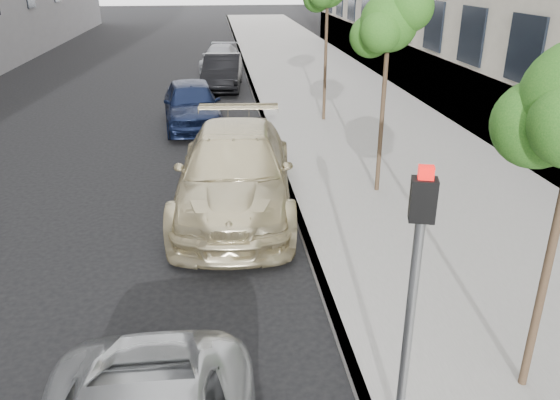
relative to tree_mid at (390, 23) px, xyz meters
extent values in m
cube|color=gray|center=(1.07, 16.00, -3.80)|extent=(6.40, 72.00, 0.14)
cube|color=#9E9B93|center=(-2.05, 16.00, -3.80)|extent=(0.15, 72.00, 0.14)
cylinder|color=#38281C|center=(-0.03, -6.50, -1.60)|extent=(0.10, 0.10, 4.26)
sphere|color=#185716|center=(-0.33, -6.25, -0.47)|extent=(0.94, 0.94, 0.94)
cylinder|color=#38281C|center=(-0.03, 0.00, -1.51)|extent=(0.10, 0.10, 4.44)
sphere|color=#185716|center=(-0.03, 0.00, 0.01)|extent=(1.21, 1.21, 1.21)
sphere|color=#185716|center=(0.32, -0.20, 0.31)|extent=(0.97, 0.97, 0.97)
sphere|color=#185716|center=(-0.33, 0.25, -0.29)|extent=(0.91, 0.91, 0.91)
cylinder|color=#38281C|center=(-0.03, 6.50, -1.28)|extent=(0.10, 0.10, 4.89)
cylinder|color=#939699|center=(-1.80, -7.03, -2.44)|extent=(0.10, 0.10, 2.59)
cube|color=black|center=(-1.80, -7.03, -0.93)|extent=(0.28, 0.24, 0.42)
cube|color=red|center=(-1.80, -7.03, -0.66)|extent=(0.16, 0.13, 0.12)
imported|color=#C9BB8F|center=(-3.33, -0.36, -3.00)|extent=(2.92, 6.17, 1.74)
imported|color=black|center=(-4.47, 6.64, -3.11)|extent=(2.20, 4.64, 1.53)
imported|color=black|center=(-3.33, 12.75, -3.14)|extent=(1.92, 4.54, 1.46)
imported|color=#95969C|center=(-3.34, 17.67, -3.26)|extent=(2.35, 4.44, 1.23)
camera|label=1|loc=(-3.67, -11.48, 1.05)|focal=35.00mm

